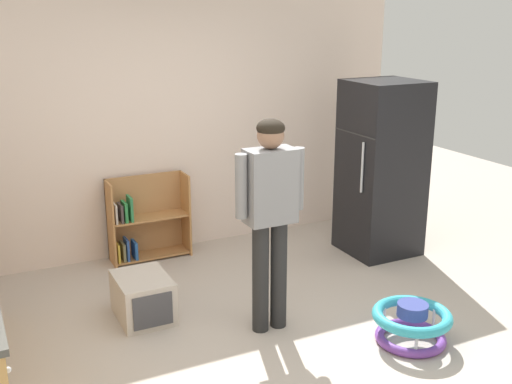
{
  "coord_description": "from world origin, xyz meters",
  "views": [
    {
      "loc": [
        -1.98,
        -3.66,
        2.46
      ],
      "look_at": [
        0.07,
        0.5,
        1.08
      ],
      "focal_mm": 43.44,
      "sensor_mm": 36.0,
      "label": 1
    }
  ],
  "objects": [
    {
      "name": "pet_carrier",
      "position": [
        -0.77,
        0.9,
        0.18
      ],
      "size": [
        0.42,
        0.55,
        0.36
      ],
      "color": "beige",
      "rests_on": "ground"
    },
    {
      "name": "back_wall",
      "position": [
        0.0,
        2.33,
        1.35
      ],
      "size": [
        5.2,
        0.06,
        2.7
      ],
      "primitive_type": "cube",
      "color": "#F1D9C8",
      "rests_on": "ground"
    },
    {
      "name": "bookshelf",
      "position": [
        -0.38,
        2.15,
        0.37
      ],
      "size": [
        0.8,
        0.28,
        0.85
      ],
      "color": "#BA7F48",
      "rests_on": "ground"
    },
    {
      "name": "ground_plane",
      "position": [
        0.0,
        0.0,
        0.0
      ],
      "size": [
        12.0,
        12.0,
        0.0
      ],
      "primitive_type": "plane",
      "color": "#BDAFA1",
      "rests_on": "ground"
    },
    {
      "name": "refrigerator",
      "position": [
        1.88,
        1.26,
        0.89
      ],
      "size": [
        0.73,
        0.68,
        1.78
      ],
      "color": "black",
      "rests_on": "ground"
    },
    {
      "name": "baby_walker",
      "position": [
        0.95,
        -0.39,
        0.16
      ],
      "size": [
        0.6,
        0.6,
        0.32
      ],
      "color": "purple",
      "rests_on": "ground"
    },
    {
      "name": "standing_person",
      "position": [
        0.09,
        0.29,
        1.02
      ],
      "size": [
        0.57,
        0.22,
        1.69
      ],
      "color": "#252526",
      "rests_on": "ground"
    }
  ]
}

